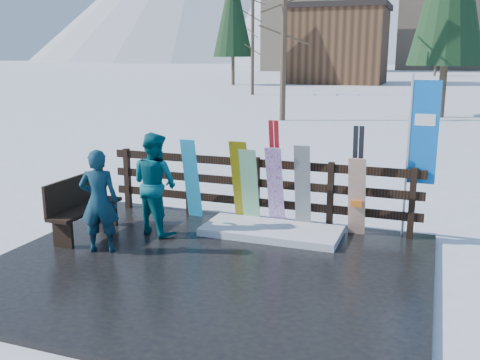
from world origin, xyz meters
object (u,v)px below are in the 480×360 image
at_px(snowboard_1, 250,187).
at_px(snowboard_2, 241,182).
at_px(snowboard_3, 275,187).
at_px(person_back, 155,184).
at_px(snowboard_5, 357,197).
at_px(snowboard_4, 303,188).
at_px(bench, 82,204).
at_px(snowboard_0, 192,179).
at_px(rental_flag, 420,139).
at_px(person_front, 99,201).

distance_m(snowboard_1, snowboard_2, 0.17).
distance_m(snowboard_3, person_back, 2.00).
xyz_separation_m(snowboard_3, snowboard_5, (1.36, 0.00, -0.05)).
bearing_deg(snowboard_5, snowboard_4, 180.00).
relative_size(bench, snowboard_1, 1.09).
xyz_separation_m(snowboard_1, snowboard_5, (1.81, -0.00, -0.02)).
height_order(snowboard_0, snowboard_5, snowboard_0).
xyz_separation_m(snowboard_3, rental_flag, (2.24, 0.27, 0.90)).
distance_m(snowboard_0, person_front, 2.07).
distance_m(person_front, person_back, 1.10).
distance_m(bench, snowboard_2, 2.65).
height_order(bench, rental_flag, rental_flag).
xyz_separation_m(snowboard_4, rental_flag, (1.77, 0.27, 0.88)).
bearing_deg(bench, snowboard_0, 49.00).
bearing_deg(person_front, rental_flag, -172.79).
relative_size(snowboard_3, person_front, 0.94).
height_order(person_front, person_back, person_back).
xyz_separation_m(snowboard_2, snowboard_3, (0.61, 0.00, -0.03)).
xyz_separation_m(snowboard_2, snowboard_5, (1.97, 0.00, -0.08)).
bearing_deg(snowboard_3, snowboard_2, 180.00).
bearing_deg(snowboard_4, rental_flag, 8.66).
distance_m(bench, rental_flag, 5.45).
relative_size(snowboard_0, snowboard_1, 1.08).
distance_m(snowboard_3, snowboard_5, 1.36).
bearing_deg(rental_flag, person_back, -162.99).
bearing_deg(person_front, snowboard_4, -162.55).
relative_size(snowboard_0, snowboard_3, 1.02).
height_order(bench, snowboard_2, snowboard_2).
bearing_deg(snowboard_0, bench, -131.00).
distance_m(snowboard_0, snowboard_3, 1.55).
height_order(bench, person_back, person_back).
bearing_deg(snowboard_2, snowboard_3, 0.00).
bearing_deg(person_front, snowboard_0, -125.89).
relative_size(snowboard_4, person_back, 0.88).
distance_m(snowboard_2, person_back, 1.49).
height_order(snowboard_0, person_front, person_front).
height_order(snowboard_3, person_front, person_front).
distance_m(snowboard_0, rental_flag, 3.90).
height_order(snowboard_2, rental_flag, rental_flag).
xyz_separation_m(snowboard_2, snowboard_4, (1.08, 0.00, -0.01)).
bearing_deg(snowboard_1, snowboard_4, -0.00).
relative_size(snowboard_1, person_back, 0.82).
relative_size(snowboard_1, snowboard_2, 0.91).
distance_m(snowboard_1, snowboard_4, 0.93).
relative_size(snowboard_5, person_back, 0.80).
distance_m(bench, snowboard_1, 2.78).
relative_size(snowboard_1, person_front, 0.89).
height_order(snowboard_2, snowboard_3, snowboard_2).
distance_m(bench, person_front, 0.93).
relative_size(rental_flag, person_front, 1.68).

